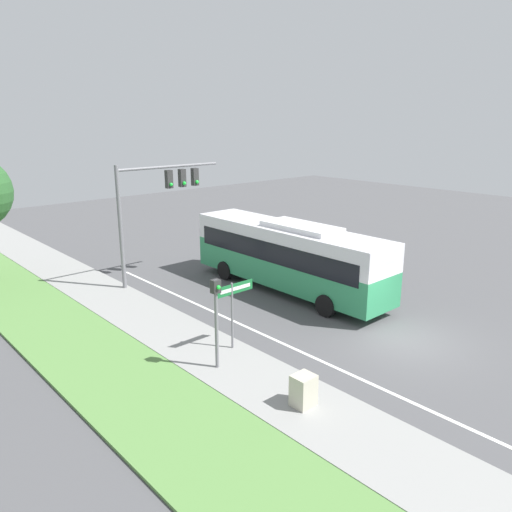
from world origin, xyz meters
The scene contains 9 objects.
ground_plane centered at (0.00, 0.00, 0.00)m, with size 80.00×80.00×0.00m, color #4C4C4F.
sidewalk centered at (-6.20, 0.00, 0.06)m, with size 2.80×80.00×0.12m.
grass_verge centered at (-9.40, 0.00, 0.05)m, with size 3.60×80.00×0.10m.
lane_divider_near centered at (-3.60, 0.00, 0.00)m, with size 0.14×30.00×0.01m.
bus centered at (0.80, 6.95, 1.90)m, with size 2.59×11.01×3.43m.
signal_gantry centered at (-3.01, 12.37, 4.44)m, with size 5.85×0.41×6.06m.
pedestrian_signal centered at (-6.67, 2.90, 2.16)m, with size 0.28×0.34×3.18m.
street_sign centered at (-5.28, 3.69, 1.86)m, with size 1.59×0.08×2.58m.
utility_cabinet centered at (-6.25, -0.58, 0.60)m, with size 0.64×0.57×0.95m.
Camera 1 is at (-15.81, -9.13, 8.14)m, focal length 35.00 mm.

